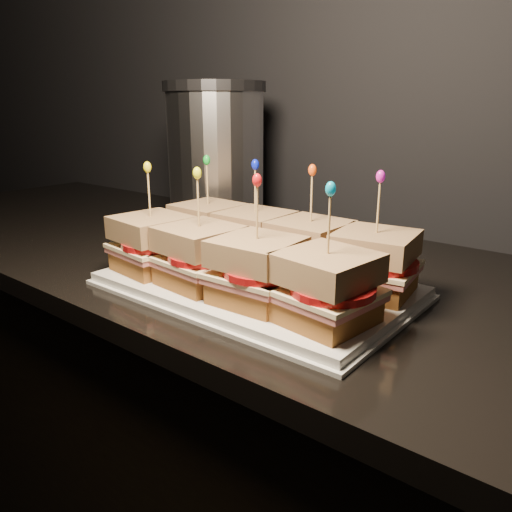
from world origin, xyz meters
The scene contains 65 objects.
wall_back centered at (0.00, 2.00, 1.35)m, with size 4.00×0.04×2.70m, color black.
cabinet centered at (0.34, 1.68, 0.44)m, with size 2.35×0.62×0.88m, color black.
granite_slab centered at (0.34, 1.68, 0.90)m, with size 2.39×0.66×0.03m, color black.
platter centered at (0.32, 1.55, 0.92)m, with size 0.44×0.27×0.02m, color white.
platter_rim centered at (0.32, 1.55, 0.92)m, with size 0.45×0.28×0.01m, color white.
sandwich_0_bread_bot centered at (0.17, 1.62, 0.95)m, with size 0.10×0.10×0.03m, color brown.
sandwich_0_ham centered at (0.17, 1.62, 0.96)m, with size 0.11×0.11×0.01m, color #C96662.
sandwich_0_cheese centered at (0.17, 1.62, 0.97)m, with size 0.11×0.11×0.01m, color #FFE7AC.
sandwich_0_tomato centered at (0.18, 1.61, 0.98)m, with size 0.10×0.10×0.01m, color #B11213.
sandwich_0_bread_top centered at (0.17, 1.62, 1.00)m, with size 0.10×0.10×0.03m, color #603012.
sandwich_0_pick centered at (0.17, 1.62, 1.05)m, with size 0.00×0.00×0.09m, color tan.
sandwich_0_frill centered at (0.17, 1.62, 1.09)m, with size 0.01×0.01×0.02m, color green.
sandwich_1_bread_bot centered at (0.27, 1.62, 0.95)m, with size 0.10×0.10×0.03m, color brown.
sandwich_1_ham centered at (0.27, 1.62, 0.96)m, with size 0.11×0.11×0.01m, color #C96662.
sandwich_1_cheese centered at (0.27, 1.62, 0.97)m, with size 0.11×0.11×0.01m, color #FFE7AC.
sandwich_1_tomato centered at (0.28, 1.61, 0.98)m, with size 0.10×0.10×0.01m, color #B11213.
sandwich_1_bread_top centered at (0.27, 1.62, 1.00)m, with size 0.10×0.10×0.03m, color #603012.
sandwich_1_pick centered at (0.27, 1.62, 1.05)m, with size 0.00×0.00×0.09m, color tan.
sandwich_1_frill centered at (0.27, 1.62, 1.09)m, with size 0.01×0.01×0.02m, color #0A19CD.
sandwich_2_bread_bot centered at (0.38, 1.62, 0.95)m, with size 0.10×0.10×0.03m, color brown.
sandwich_2_ham centered at (0.38, 1.62, 0.96)m, with size 0.11×0.11×0.01m, color #C96662.
sandwich_2_cheese centered at (0.38, 1.62, 0.97)m, with size 0.11×0.11×0.01m, color #FFE7AC.
sandwich_2_tomato centered at (0.39, 1.61, 0.98)m, with size 0.10×0.10×0.01m, color #B11213.
sandwich_2_bread_top centered at (0.38, 1.62, 1.00)m, with size 0.10×0.10×0.03m, color #603012.
sandwich_2_pick centered at (0.38, 1.62, 1.05)m, with size 0.00×0.00×0.09m, color tan.
sandwich_2_frill centered at (0.38, 1.62, 1.09)m, with size 0.01×0.01×0.02m, color #EF4F0F.
sandwich_3_bread_bot centered at (0.48, 1.62, 0.95)m, with size 0.10×0.10×0.03m, color brown.
sandwich_3_ham centered at (0.48, 1.62, 0.96)m, with size 0.11×0.11×0.01m, color #C96662.
sandwich_3_cheese centered at (0.48, 1.62, 0.97)m, with size 0.11×0.11×0.01m, color #FFE7AC.
sandwich_3_tomato centered at (0.49, 1.61, 0.98)m, with size 0.10×0.10×0.01m, color #B11213.
sandwich_3_bread_top centered at (0.48, 1.62, 1.00)m, with size 0.10×0.10×0.03m, color #603012.
sandwich_3_pick centered at (0.48, 1.62, 1.05)m, with size 0.00×0.00×0.09m, color tan.
sandwich_3_frill centered at (0.48, 1.62, 1.09)m, with size 0.01×0.01×0.02m, color #C917AA.
sandwich_4_bread_bot centered at (0.17, 1.49, 0.95)m, with size 0.10×0.10×0.03m, color brown.
sandwich_4_ham centered at (0.17, 1.49, 0.96)m, with size 0.11×0.11×0.01m, color #C96662.
sandwich_4_cheese centered at (0.17, 1.49, 0.97)m, with size 0.11×0.11×0.01m, color #FFE7AC.
sandwich_4_tomato centered at (0.18, 1.49, 0.98)m, with size 0.10×0.10×0.01m, color #B11213.
sandwich_4_bread_top centered at (0.17, 1.49, 1.00)m, with size 0.10×0.10×0.03m, color #603012.
sandwich_4_pick centered at (0.17, 1.49, 1.05)m, with size 0.00×0.00×0.09m, color tan.
sandwich_4_frill centered at (0.17, 1.49, 1.09)m, with size 0.01×0.01×0.02m, color yellow.
sandwich_5_bread_bot centered at (0.27, 1.49, 0.95)m, with size 0.10×0.10×0.03m, color brown.
sandwich_5_ham centered at (0.27, 1.49, 0.96)m, with size 0.11×0.11×0.01m, color #C96662.
sandwich_5_cheese centered at (0.27, 1.49, 0.97)m, with size 0.11×0.11×0.01m, color #FFE7AC.
sandwich_5_tomato centered at (0.28, 1.49, 0.98)m, with size 0.10×0.10×0.01m, color #B11213.
sandwich_5_bread_top centered at (0.27, 1.49, 1.00)m, with size 0.10×0.10×0.03m, color #603012.
sandwich_5_pick centered at (0.27, 1.49, 1.05)m, with size 0.00×0.00×0.09m, color tan.
sandwich_5_frill centered at (0.27, 1.49, 1.09)m, with size 0.01×0.01×0.02m, color #EDF914.
sandwich_6_bread_bot centered at (0.38, 1.49, 0.95)m, with size 0.10×0.10×0.03m, color brown.
sandwich_6_ham centered at (0.38, 1.49, 0.96)m, with size 0.11×0.11×0.01m, color #C96662.
sandwich_6_cheese centered at (0.38, 1.49, 0.97)m, with size 0.11×0.11×0.01m, color #FFE7AC.
sandwich_6_tomato centered at (0.39, 1.49, 0.98)m, with size 0.10×0.10×0.01m, color #B11213.
sandwich_6_bread_top centered at (0.38, 1.49, 1.00)m, with size 0.10×0.10×0.03m, color #603012.
sandwich_6_pick centered at (0.38, 1.49, 1.05)m, with size 0.00×0.00×0.09m, color tan.
sandwich_6_frill centered at (0.38, 1.49, 1.09)m, with size 0.01×0.01×0.02m, color red.
sandwich_7_bread_bot centered at (0.48, 1.49, 0.95)m, with size 0.10×0.10×0.03m, color brown.
sandwich_7_ham centered at (0.48, 1.49, 0.96)m, with size 0.11×0.11×0.01m, color #C96662.
sandwich_7_cheese centered at (0.48, 1.49, 0.97)m, with size 0.11×0.11×0.01m, color #FFE7AC.
sandwich_7_tomato centered at (0.49, 1.49, 0.98)m, with size 0.10×0.10×0.01m, color #B11213.
sandwich_7_bread_top centered at (0.48, 1.49, 1.00)m, with size 0.10×0.10×0.03m, color #603012.
sandwich_7_pick centered at (0.48, 1.49, 1.05)m, with size 0.00×0.00×0.09m, color tan.
sandwich_7_frill centered at (0.48, 1.49, 1.09)m, with size 0.01×0.01×0.02m, color #0796C0.
appliance_base centered at (0.02, 1.79, 0.93)m, with size 0.24×0.20×0.03m, color #262628.
appliance_body centered at (0.02, 1.79, 1.07)m, with size 0.20×0.20×0.26m, color silver.
appliance_lid centered at (0.02, 1.79, 1.22)m, with size 0.21×0.21×0.02m, color #262628.
appliance centered at (0.02, 1.79, 1.07)m, with size 0.24×0.20×0.31m, color silver, non-canonical shape.
Camera 1 is at (0.76, 1.01, 1.18)m, focal length 35.00 mm.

